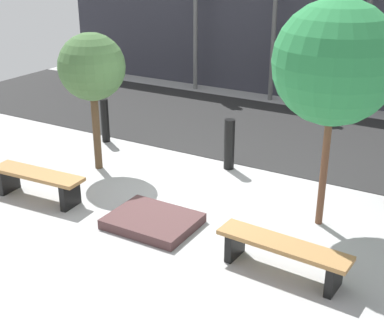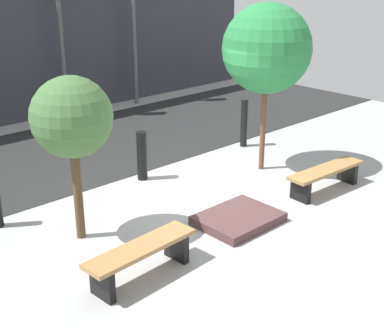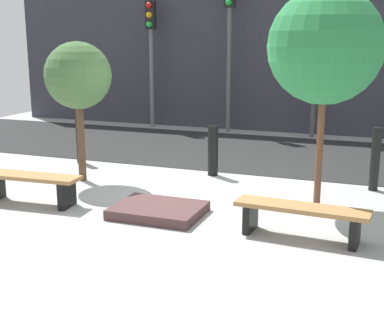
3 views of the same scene
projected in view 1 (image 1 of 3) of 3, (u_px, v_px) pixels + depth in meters
ground_plane at (185, 201)px, 8.74m from camera, size 18.00×18.00×0.00m
road_strip at (276, 132)px, 11.90m from camera, size 18.00×4.23×0.01m
building_facade at (328, 19)px, 13.58m from camera, size 16.20×0.50×4.21m
bench_left at (38, 180)px, 8.70m from camera, size 1.68×0.51×0.48m
bench_right at (283, 251)px, 6.74m from camera, size 1.75×0.50×0.44m
planter_bed at (153, 221)px, 7.98m from camera, size 1.28×1.00×0.15m
tree_behind_left_bench at (92, 68)px, 9.32m from camera, size 1.18×1.18×2.50m
tree_behind_right_bench at (335, 63)px, 7.14m from camera, size 1.71×1.71×3.29m
bollard_far_left at (105, 121)px, 11.20m from camera, size 0.17×0.17×0.93m
bollard_left at (229, 144)px, 9.84m from camera, size 0.19×0.19×0.96m
traffic_light_west at (195, 0)px, 14.48m from camera, size 0.28×0.27×3.58m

